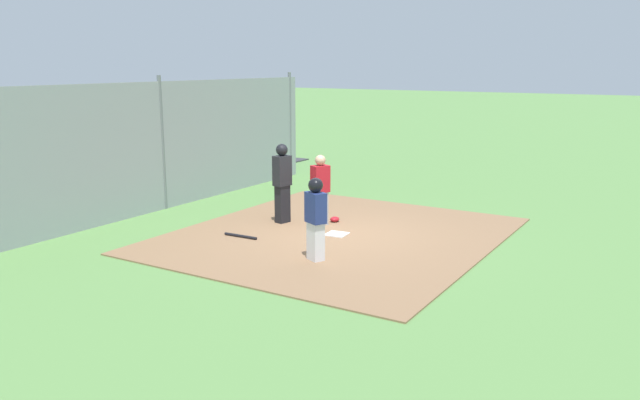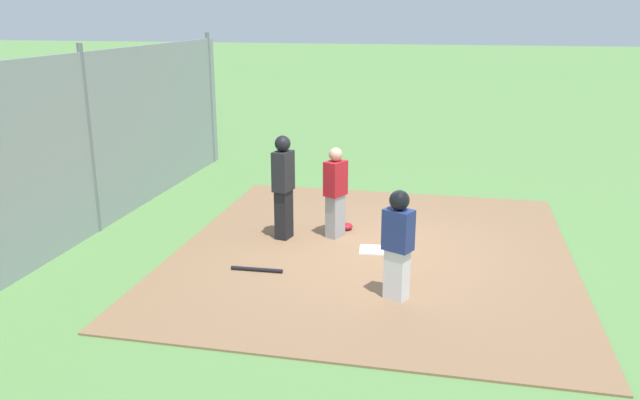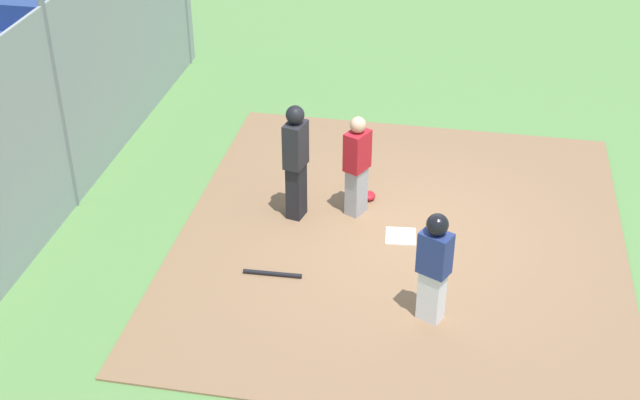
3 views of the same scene
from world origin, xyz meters
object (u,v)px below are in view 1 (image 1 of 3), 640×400
umpire (282,181)px  parked_car_silver (45,171)px  runner (316,214)px  parked_car_blue (214,149)px  catcher (320,189)px  home_plate (337,234)px  catcher_mask (335,219)px  baseball_bat (241,236)px

umpire → parked_car_silver: (0.55, -7.86, -0.39)m
runner → parked_car_blue: (-7.67, -9.05, -0.29)m
catcher → umpire: 0.91m
home_plate → catcher_mask: catcher_mask is taller
runner → parked_car_blue: 11.87m
umpire → catcher_mask: 1.51m
parked_car_blue → parked_car_silver: bearing=-8.9°
home_plate → umpire: (-0.29, -1.61, 0.96)m
catcher → home_plate: bearing=-9.9°
home_plate → baseball_bat: baseball_bat is taller
parked_car_blue → runner: bearing=49.9°
parked_car_blue → parked_car_silver: 6.25m
umpire → home_plate: bearing=2.5°
catcher → catcher_mask: catcher is taller
parked_car_blue → catcher: bearing=55.4°
catcher → umpire: size_ratio=0.88×
baseball_bat → parked_car_silver: size_ratio=0.19×
baseball_bat → catcher_mask: size_ratio=3.39×
home_plate → catcher: bearing=-125.9°
home_plate → catcher_mask: 1.13m
home_plate → umpire: 1.89m
home_plate → catcher: (-0.54, -0.74, 0.82)m
baseball_bat → umpire: bearing=-92.4°
catcher → parked_car_blue: 9.43m
umpire → parked_car_silver: 7.89m
catcher → catcher_mask: (-0.41, 0.14, -0.77)m
catcher → runner: bearing=-34.6°
umpire → parked_car_blue: bearing=153.3°
umpire → catcher_mask: umpire is taller
baseball_bat → runner: bearing=165.1°
umpire → parked_car_silver: umpire is taller
umpire → baseball_bat: umpire is taller
home_plate → catcher_mask: bearing=-147.7°
catcher_mask → parked_car_silver: size_ratio=0.06×
umpire → runner: umpire is taller
catcher_mask → home_plate: bearing=32.3°
umpire → parked_car_silver: size_ratio=0.42×
runner → baseball_bat: runner is taller
runner → catcher: bearing=55.0°
catcher_mask → parked_car_blue: (-4.96, -7.89, 0.52)m
baseball_bat → parked_car_blue: parked_car_blue is taller
umpire → baseball_bat: size_ratio=2.24×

